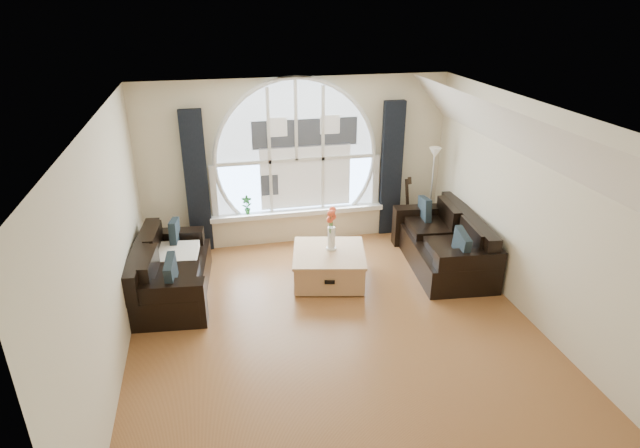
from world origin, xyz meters
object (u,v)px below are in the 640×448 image
at_px(sofa_right, 443,242).
at_px(vase_flowers, 332,225).
at_px(guitar, 405,204).
at_px(sofa_left, 171,269).
at_px(coffee_chest, 329,265).
at_px(floor_lamp, 431,195).
at_px(potted_plant, 247,205).

distance_m(sofa_right, vase_flowers, 1.80).
bearing_deg(sofa_right, guitar, 101.15).
height_order(sofa_left, vase_flowers, vase_flowers).
distance_m(coffee_chest, floor_lamp, 2.30).
bearing_deg(coffee_chest, guitar, 50.66).
relative_size(vase_flowers, floor_lamp, 0.44).
distance_m(floor_lamp, guitar, 0.52).
distance_m(sofa_left, floor_lamp, 4.31).
bearing_deg(vase_flowers, sofa_right, -0.69).
height_order(coffee_chest, floor_lamp, floor_lamp).
bearing_deg(sofa_right, sofa_left, -174.97).
bearing_deg(floor_lamp, vase_flowers, -153.73).
height_order(coffee_chest, guitar, guitar).
bearing_deg(floor_lamp, guitar, 135.63).
relative_size(floor_lamp, potted_plant, 5.12).
bearing_deg(potted_plant, guitar, -2.21).
height_order(sofa_right, coffee_chest, sofa_right).
bearing_deg(potted_plant, sofa_left, -130.53).
height_order(sofa_right, guitar, guitar).
height_order(guitar, potted_plant, guitar).
relative_size(guitar, potted_plant, 3.39).
xyz_separation_m(coffee_chest, potted_plant, (-1.04, 1.44, 0.46)).
relative_size(coffee_chest, potted_plant, 3.27).
bearing_deg(potted_plant, floor_lamp, -7.81).
distance_m(guitar, potted_plant, 2.71).
bearing_deg(potted_plant, coffee_chest, -54.24).
relative_size(sofa_right, vase_flowers, 2.72).
relative_size(coffee_chest, guitar, 0.96).
bearing_deg(vase_flowers, sofa_left, 179.96).
bearing_deg(vase_flowers, guitar, 38.06).
bearing_deg(coffee_chest, sofa_right, 13.64).
bearing_deg(sofa_left, vase_flowers, 5.55).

